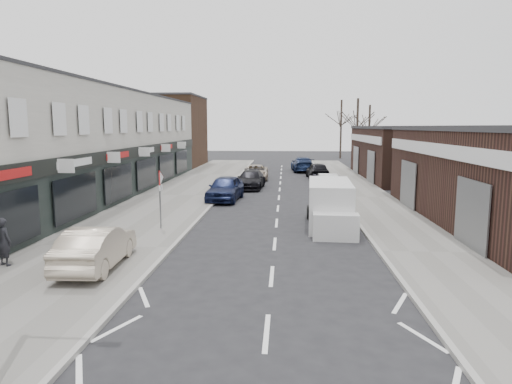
% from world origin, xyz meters
% --- Properties ---
extents(ground, '(160.00, 160.00, 0.00)m').
position_xyz_m(ground, '(0.00, 0.00, 0.00)').
color(ground, black).
rests_on(ground, ground).
extents(pavement_left, '(5.50, 64.00, 0.12)m').
position_xyz_m(pavement_left, '(-6.75, 22.00, 0.06)').
color(pavement_left, slate).
rests_on(pavement_left, ground).
extents(pavement_right, '(3.50, 64.00, 0.12)m').
position_xyz_m(pavement_right, '(5.75, 22.00, 0.06)').
color(pavement_right, slate).
rests_on(pavement_right, ground).
extents(shop_terrace_left, '(8.00, 41.00, 7.10)m').
position_xyz_m(shop_terrace_left, '(-13.50, 19.50, 3.55)').
color(shop_terrace_left, beige).
rests_on(shop_terrace_left, ground).
extents(brick_block_far, '(8.00, 10.00, 8.00)m').
position_xyz_m(brick_block_far, '(-13.50, 45.00, 4.00)').
color(brick_block_far, '#4A311F').
rests_on(brick_block_far, ground).
extents(right_unit_far, '(10.00, 16.00, 4.50)m').
position_xyz_m(right_unit_far, '(12.50, 34.00, 2.25)').
color(right_unit_far, '#341F17').
rests_on(right_unit_far, ground).
extents(tree_far_a, '(3.60, 3.60, 8.00)m').
position_xyz_m(tree_far_a, '(9.00, 48.00, 0.00)').
color(tree_far_a, '#382D26').
rests_on(tree_far_a, ground).
extents(tree_far_b, '(3.60, 3.60, 7.50)m').
position_xyz_m(tree_far_b, '(11.50, 54.00, 0.00)').
color(tree_far_b, '#382D26').
rests_on(tree_far_b, ground).
extents(tree_far_c, '(3.60, 3.60, 8.50)m').
position_xyz_m(tree_far_c, '(8.50, 60.00, 0.00)').
color(tree_far_c, '#382D26').
rests_on(tree_far_c, ground).
extents(warning_sign, '(0.12, 0.80, 2.70)m').
position_xyz_m(warning_sign, '(-5.16, 12.00, 2.20)').
color(warning_sign, slate).
rests_on(warning_sign, pavement_left).
extents(white_van, '(2.17, 5.56, 2.13)m').
position_xyz_m(white_van, '(2.51, 13.30, 1.01)').
color(white_van, silver).
rests_on(white_van, ground).
extents(sedan_on_pavement, '(1.63, 4.23, 1.37)m').
position_xyz_m(sedan_on_pavement, '(-5.72, 6.18, 0.81)').
color(sedan_on_pavement, '#B5A590').
rests_on(sedan_on_pavement, pavement_left).
extents(pedestrian, '(0.69, 0.57, 1.61)m').
position_xyz_m(pedestrian, '(-8.84, 6.17, 0.92)').
color(pedestrian, black).
rests_on(pedestrian, pavement_left).
extents(parked_car_left_a, '(2.24, 4.77, 1.58)m').
position_xyz_m(parked_car_left_a, '(-3.40, 20.67, 0.79)').
color(parked_car_left_a, '#121A3B').
rests_on(parked_car_left_a, ground).
extents(parked_car_left_b, '(2.21, 4.82, 1.37)m').
position_xyz_m(parked_car_left_b, '(-2.20, 26.42, 0.68)').
color(parked_car_left_b, black).
rests_on(parked_car_left_b, ground).
extents(parked_car_left_c, '(2.25, 4.71, 1.30)m').
position_xyz_m(parked_car_left_c, '(-2.20, 32.32, 0.65)').
color(parked_car_left_c, '#AFA08C').
rests_on(parked_car_left_c, ground).
extents(parked_car_right_a, '(1.40, 3.89, 1.28)m').
position_xyz_m(parked_car_right_a, '(3.50, 25.64, 0.64)').
color(parked_car_right_a, silver).
rests_on(parked_car_right_a, ground).
extents(parked_car_right_b, '(2.04, 4.45, 1.48)m').
position_xyz_m(parked_car_right_b, '(3.32, 33.50, 0.74)').
color(parked_car_right_b, black).
rests_on(parked_car_right_b, ground).
extents(parked_car_right_c, '(2.46, 5.39, 1.53)m').
position_xyz_m(parked_car_right_c, '(2.20, 39.95, 0.76)').
color(parked_car_right_c, '#131E3C').
rests_on(parked_car_right_c, ground).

